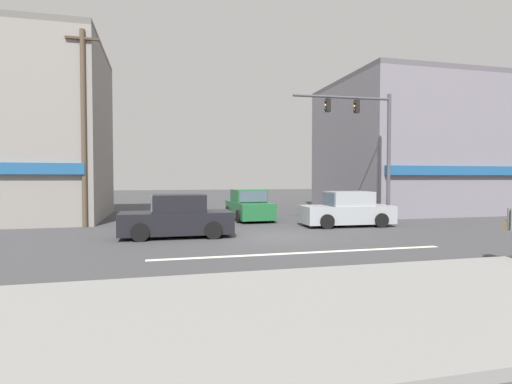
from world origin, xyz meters
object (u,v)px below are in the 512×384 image
Objects in this scene: traffic_light_mast at (370,136)px; sedan_approaching_near at (249,206)px; sedan_crossing_center at (177,218)px; utility_pole_near_left at (84,126)px; sedan_parked_curbside at (347,210)px.

sedan_approaching_near is (-5.15, 3.28, -3.46)m from traffic_light_mast.
traffic_light_mast reaches higher than sedan_crossing_center.
sedan_crossing_center is (3.83, -3.96, -3.80)m from utility_pole_near_left.
sedan_crossing_center is 7.86m from sedan_parked_curbside.
utility_pole_near_left is 13.11m from traffic_light_mast.
sedan_parked_curbside is at bearing -11.85° from utility_pole_near_left.
utility_pole_near_left is at bearing -170.23° from sedan_approaching_near.
traffic_light_mast is at bearing 12.52° from sedan_crossing_center.
utility_pole_near_left is 1.41× the size of traffic_light_mast.
utility_pole_near_left reaches higher than traffic_light_mast.
utility_pole_near_left reaches higher than sedan_parked_curbside.
sedan_crossing_center is (-9.13, -2.03, -3.46)m from traffic_light_mast.
utility_pole_near_left is 2.09× the size of sedan_parked_curbside.
utility_pole_near_left is at bearing 171.51° from traffic_light_mast.
traffic_light_mast reaches higher than sedan_parked_curbside.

